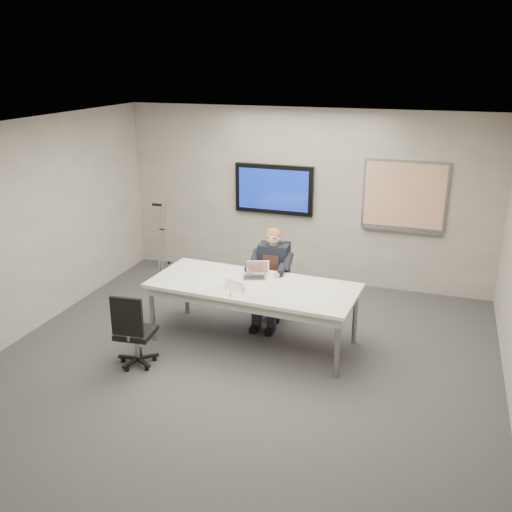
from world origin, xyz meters
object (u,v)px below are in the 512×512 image
(seated_person, at_px, (269,287))
(laptop, at_px, (256,273))
(office_chair_far, at_px, (274,294))
(office_chair_near, at_px, (135,343))
(conference_table, at_px, (253,291))

(seated_person, relative_size, laptop, 3.69)
(office_chair_far, distance_m, office_chair_near, 2.21)
(office_chair_far, distance_m, laptop, 0.81)
(conference_table, xyz_separation_m, seated_person, (0.03, 0.60, -0.18))
(conference_table, bearing_deg, office_chair_near, -134.33)
(seated_person, bearing_deg, office_chair_far, 88.73)
(office_chair_far, distance_m, seated_person, 0.32)
(conference_table, distance_m, seated_person, 0.63)
(conference_table, height_order, office_chair_near, office_chair_near)
(conference_table, bearing_deg, seated_person, 90.63)
(conference_table, height_order, office_chair_far, office_chair_far)
(conference_table, bearing_deg, office_chair_far, 92.06)
(office_chair_far, bearing_deg, seated_person, -99.01)
(conference_table, height_order, seated_person, seated_person)
(conference_table, distance_m, laptop, 0.29)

